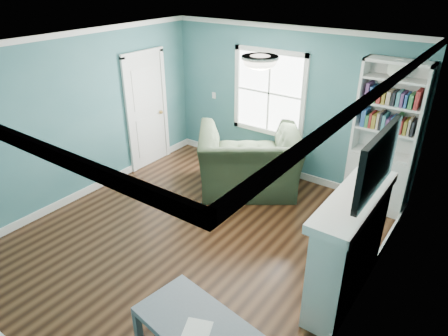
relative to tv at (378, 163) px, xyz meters
The scene contains 13 objects.
floor 2.80m from the tv, behind, with size 5.00×5.00×0.00m, color black.
room_walls 2.21m from the tv, behind, with size 5.00×5.00×5.00m.
trim 2.26m from the tv, behind, with size 4.50×5.00×2.60m.
window 3.40m from the tv, 137.57° to the left, with size 1.40×0.06×1.50m.
bookshelf 2.29m from the tv, 101.57° to the left, with size 0.90×0.35×2.31m.
fireplace 1.10m from the tv, behind, with size 0.44×1.58×1.30m.
tv is the anchor object (origin of this frame).
door 4.63m from the tv, 164.80° to the left, with size 0.12×0.98×2.17m.
ceiling_fixture 1.54m from the tv, behind, with size 0.38×0.38×0.15m.
light_switch 4.38m from the tv, 148.30° to the left, with size 0.08×0.01×0.12m, color white.
recliner 2.90m from the tv, 148.94° to the left, with size 1.61×1.05×1.41m, color #212E1D.
coffee_table 2.32m from the tv, 120.05° to the right, with size 1.29×0.83×0.44m.
paper_sheet 2.34m from the tv, 117.04° to the right, with size 0.25×0.31×0.00m, color white.
Camera 1 is at (3.00, -3.46, 3.41)m, focal length 32.00 mm.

